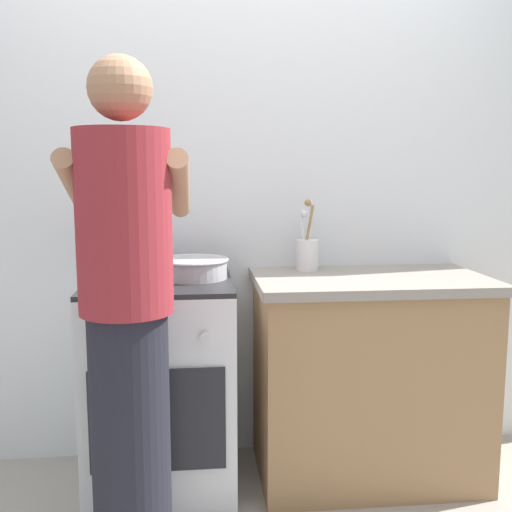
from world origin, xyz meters
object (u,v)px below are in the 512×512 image
at_px(stove_range, 162,385).
at_px(person, 128,324).
at_px(pot, 124,265).
at_px(mixing_bowl, 193,267).
at_px(utensil_crock, 307,251).

relative_size(stove_range, person, 0.53).
bearing_deg(person, pot, 97.33).
bearing_deg(stove_range, mixing_bowl, 13.90).
height_order(pot, utensil_crock, utensil_crock).
height_order(stove_range, person, person).
distance_m(pot, mixing_bowl, 0.29).
bearing_deg(pot, stove_range, 7.78).
distance_m(stove_range, person, 0.69).
relative_size(pot, person, 0.15).
relative_size(mixing_bowl, utensil_crock, 0.93).
xyz_separation_m(stove_range, utensil_crock, (0.66, 0.19, 0.54)).
relative_size(stove_range, pot, 3.54).
distance_m(mixing_bowl, person, 0.63).
height_order(pot, person, person).
bearing_deg(pot, utensil_crock, 14.38).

